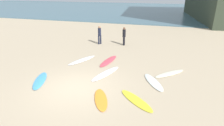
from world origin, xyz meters
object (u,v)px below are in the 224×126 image
object	(u,v)px
surfboard_1	(101,99)
beachgoer_mid	(124,35)
beachgoer_near	(100,34)
surfboard_0	(40,80)
surfboard_2	(136,100)
surfboard_6	(106,73)
surfboard_4	(170,74)
surfboard_5	(108,61)
surfboard_3	(153,82)
surfboard_7	(82,60)

from	to	relation	value
surfboard_1	beachgoer_mid	size ratio (longest dim) A/B	1.20
beachgoer_near	beachgoer_mid	size ratio (longest dim) A/B	1.03
surfboard_0	surfboard_1	size ratio (longest dim) A/B	1.12
surfboard_0	beachgoer_mid	size ratio (longest dim) A/B	1.34
surfboard_2	beachgoer_mid	size ratio (longest dim) A/B	1.35
surfboard_1	surfboard_6	bearing A→B (deg)	78.60
surfboard_1	surfboard_4	bearing A→B (deg)	26.91
beachgoer_mid	surfboard_5	bearing A→B (deg)	0.66
surfboard_1	beachgoer_near	xyz separation A→B (m)	(-3.27, 8.97, 0.90)
surfboard_2	surfboard_3	xyz separation A→B (m)	(0.61, 2.08, 0.00)
surfboard_5	surfboard_6	xyz separation A→B (m)	(0.48, -2.06, -0.00)
surfboard_4	surfboard_6	world-z (taller)	surfboard_6
surfboard_0	beachgoer_mid	distance (m)	8.90
surfboard_5	beachgoer_mid	distance (m)	4.48
surfboard_0	beachgoer_near	distance (m)	8.19
surfboard_1	beachgoer_mid	xyz separation A→B (m)	(-1.04, 9.24, 0.87)
surfboard_2	surfboard_7	xyz separation A→B (m)	(-4.60, 4.10, 0.00)
beachgoer_near	surfboard_1	bearing A→B (deg)	-119.54
surfboard_4	beachgoer_mid	distance (m)	6.81
surfboard_2	surfboard_5	distance (m)	5.24
surfboard_0	surfboard_5	xyz separation A→B (m)	(2.77, 3.99, -0.00)
surfboard_0	surfboard_2	distance (m)	5.53
surfboard_3	surfboard_7	size ratio (longest dim) A/B	0.87
surfboard_3	surfboard_7	bearing A→B (deg)	130.51
surfboard_0	beachgoer_near	world-z (taller)	beachgoer_near
surfboard_4	surfboard_7	bearing A→B (deg)	-141.21
surfboard_2	surfboard_6	distance (m)	3.30
surfboard_0	surfboard_7	distance (m)	3.74
surfboard_6	beachgoer_mid	xyz separation A→B (m)	(-0.38, 6.46, 0.86)
surfboard_2	surfboard_4	distance (m)	3.78
surfboard_4	beachgoer_mid	world-z (taller)	beachgoer_mid
surfboard_4	surfboard_5	xyz separation A→B (m)	(-4.20, 0.98, 0.01)
beachgoer_near	surfboard_2	bearing A→B (deg)	-110.05
beachgoer_near	beachgoer_mid	distance (m)	2.25
surfboard_1	surfboard_5	size ratio (longest dim) A/B	0.81
surfboard_1	surfboard_7	distance (m)	5.40
surfboard_7	surfboard_5	bearing A→B (deg)	33.52
surfboard_4	surfboard_0	bearing A→B (deg)	-112.02
surfboard_1	beachgoer_near	bearing A→B (deg)	85.26
surfboard_2	beachgoer_near	world-z (taller)	beachgoer_near
surfboard_3	surfboard_5	size ratio (longest dim) A/B	0.91
surfboard_0	beachgoer_mid	world-z (taller)	beachgoer_mid
surfboard_4	surfboard_5	distance (m)	4.31
surfboard_4	surfboard_5	size ratio (longest dim) A/B	0.94
surfboard_6	surfboard_3	bearing A→B (deg)	12.61
surfboard_1	surfboard_5	bearing A→B (deg)	78.49
surfboard_3	surfboard_6	bearing A→B (deg)	145.31
surfboard_3	surfboard_4	size ratio (longest dim) A/B	0.97
surfboard_2	surfboard_5	world-z (taller)	surfboard_5
surfboard_4	surfboard_6	distance (m)	3.87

